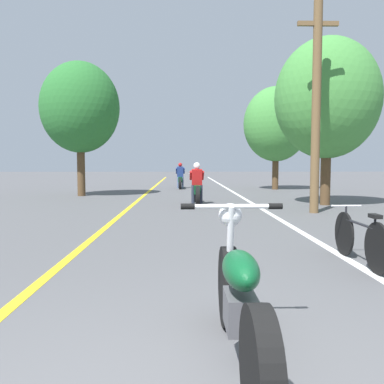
{
  "coord_description": "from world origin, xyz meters",
  "views": [
    {
      "loc": [
        -0.04,
        -1.88,
        1.38
      ],
      "look_at": [
        0.1,
        4.78,
        0.9
      ],
      "focal_mm": 38.0,
      "sensor_mm": 36.0,
      "label": 1
    }
  ],
  "objects_px": {
    "roadside_tree_right_near": "(327,99)",
    "roadside_tree_right_far": "(276,124)",
    "bicycle_parked": "(359,238)",
    "roadside_tree_left": "(80,108)",
    "motorcycle_rider_lead": "(197,188)",
    "motorcycle_rider_far": "(180,179)",
    "motorcycle_foreground": "(240,300)",
    "utility_pole": "(316,105)"
  },
  "relations": [
    {
      "from": "motorcycle_rider_far",
      "to": "bicycle_parked",
      "type": "relative_size",
      "value": 1.26
    },
    {
      "from": "motorcycle_foreground",
      "to": "motorcycle_rider_far",
      "type": "xyz_separation_m",
      "value": [
        -0.54,
        19.14,
        0.07
      ]
    },
    {
      "from": "motorcycle_rider_far",
      "to": "bicycle_parked",
      "type": "xyz_separation_m",
      "value": [
        2.56,
        -16.43,
        -0.16
      ]
    },
    {
      "from": "motorcycle_rider_lead",
      "to": "motorcycle_rider_far",
      "type": "relative_size",
      "value": 0.99
    },
    {
      "from": "utility_pole",
      "to": "roadside_tree_right_far",
      "type": "bearing_deg",
      "value": 83.34
    },
    {
      "from": "utility_pole",
      "to": "motorcycle_rider_far",
      "type": "distance_m",
      "value": 11.67
    },
    {
      "from": "roadside_tree_right_far",
      "to": "motorcycle_rider_lead",
      "type": "relative_size",
      "value": 2.49
    },
    {
      "from": "motorcycle_rider_far",
      "to": "motorcycle_foreground",
      "type": "bearing_deg",
      "value": -88.37
    },
    {
      "from": "roadside_tree_right_near",
      "to": "motorcycle_rider_far",
      "type": "xyz_separation_m",
      "value": [
        -4.8,
        8.71,
        -2.92
      ]
    },
    {
      "from": "motorcycle_rider_far",
      "to": "roadside_tree_right_near",
      "type": "bearing_deg",
      "value": -61.16
    },
    {
      "from": "motorcycle_rider_far",
      "to": "bicycle_parked",
      "type": "bearing_deg",
      "value": -81.15
    },
    {
      "from": "roadside_tree_right_far",
      "to": "motorcycle_rider_far",
      "type": "bearing_deg",
      "value": 168.46
    },
    {
      "from": "utility_pole",
      "to": "roadside_tree_left",
      "type": "bearing_deg",
      "value": 143.16
    },
    {
      "from": "bicycle_parked",
      "to": "motorcycle_rider_far",
      "type": "bearing_deg",
      "value": 98.85
    },
    {
      "from": "utility_pole",
      "to": "roadside_tree_right_near",
      "type": "distance_m",
      "value": 2.36
    },
    {
      "from": "motorcycle_foreground",
      "to": "bicycle_parked",
      "type": "height_order",
      "value": "motorcycle_foreground"
    },
    {
      "from": "roadside_tree_right_near",
      "to": "bicycle_parked",
      "type": "height_order",
      "value": "roadside_tree_right_near"
    },
    {
      "from": "roadside_tree_left",
      "to": "roadside_tree_right_near",
      "type": "bearing_deg",
      "value": -23.24
    },
    {
      "from": "roadside_tree_right_near",
      "to": "roadside_tree_right_far",
      "type": "height_order",
      "value": "roadside_tree_right_near"
    },
    {
      "from": "roadside_tree_right_far",
      "to": "roadside_tree_left",
      "type": "height_order",
      "value": "roadside_tree_left"
    },
    {
      "from": "motorcycle_rider_far",
      "to": "bicycle_parked",
      "type": "distance_m",
      "value": 16.63
    },
    {
      "from": "roadside_tree_right_near",
      "to": "motorcycle_foreground",
      "type": "xyz_separation_m",
      "value": [
        -4.25,
        -10.43,
        -2.99
      ]
    },
    {
      "from": "bicycle_parked",
      "to": "roadside_tree_left",
      "type": "bearing_deg",
      "value": 119.91
    },
    {
      "from": "roadside_tree_left",
      "to": "bicycle_parked",
      "type": "xyz_separation_m",
      "value": [
        6.63,
        -11.53,
        -3.27
      ]
    },
    {
      "from": "roadside_tree_right_near",
      "to": "bicycle_parked",
      "type": "relative_size",
      "value": 3.19
    },
    {
      "from": "roadside_tree_right_far",
      "to": "motorcycle_rider_lead",
      "type": "bearing_deg",
      "value": -120.08
    },
    {
      "from": "roadside_tree_right_far",
      "to": "motorcycle_rider_lead",
      "type": "distance_m",
      "value": 9.02
    },
    {
      "from": "roadside_tree_left",
      "to": "motorcycle_rider_far",
      "type": "distance_m",
      "value": 7.09
    },
    {
      "from": "roadside_tree_right_near",
      "to": "motorcycle_rider_far",
      "type": "relative_size",
      "value": 2.53
    },
    {
      "from": "roadside_tree_right_near",
      "to": "roadside_tree_right_far",
      "type": "distance_m",
      "value": 7.71
    },
    {
      "from": "motorcycle_foreground",
      "to": "motorcycle_rider_lead",
      "type": "distance_m",
      "value": 10.72
    },
    {
      "from": "roadside_tree_right_near",
      "to": "motorcycle_rider_far",
      "type": "distance_m",
      "value": 10.37
    },
    {
      "from": "motorcycle_foreground",
      "to": "motorcycle_rider_lead",
      "type": "height_order",
      "value": "motorcycle_rider_lead"
    },
    {
      "from": "motorcycle_rider_lead",
      "to": "motorcycle_rider_far",
      "type": "height_order",
      "value": "motorcycle_rider_lead"
    },
    {
      "from": "motorcycle_foreground",
      "to": "bicycle_parked",
      "type": "relative_size",
      "value": 1.23
    },
    {
      "from": "roadside_tree_right_near",
      "to": "motorcycle_rider_lead",
      "type": "xyz_separation_m",
      "value": [
        -4.18,
        0.29,
        -2.91
      ]
    },
    {
      "from": "utility_pole",
      "to": "roadside_tree_right_far",
      "type": "distance_m",
      "value": 9.85
    },
    {
      "from": "motorcycle_rider_far",
      "to": "motorcycle_rider_lead",
      "type": "bearing_deg",
      "value": -85.83
    },
    {
      "from": "motorcycle_rider_lead",
      "to": "bicycle_parked",
      "type": "distance_m",
      "value": 8.24
    },
    {
      "from": "roadside_tree_left",
      "to": "motorcycle_rider_lead",
      "type": "relative_size",
      "value": 2.61
    },
    {
      "from": "roadside_tree_right_near",
      "to": "bicycle_parked",
      "type": "bearing_deg",
      "value": -106.19
    },
    {
      "from": "roadside_tree_left",
      "to": "motorcycle_rider_far",
      "type": "xyz_separation_m",
      "value": [
        4.07,
        4.9,
        -3.11
      ]
    }
  ]
}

